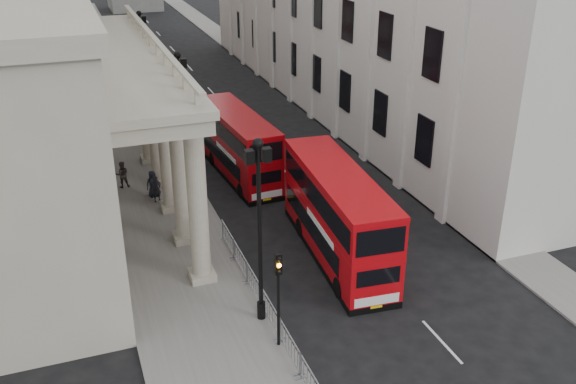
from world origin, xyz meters
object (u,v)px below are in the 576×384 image
Objects in this scene: lamp_post_mid at (181,109)px; pedestrian_a at (157,189)px; lamp_post_north at (143,54)px; traffic_light at (278,283)px; bus_near at (338,213)px; pedestrian_b at (122,174)px; pedestrian_c at (153,184)px; bus_far at (238,143)px; lamp_post_south at (259,220)px.

pedestrian_a is at bearing -130.67° from lamp_post_mid.
traffic_light is at bearing -89.83° from lamp_post_north.
lamp_post_north is at bearing 105.15° from bus_near.
lamp_post_mid is 1.93× the size of traffic_light.
pedestrian_b is at bearing 131.81° from bus_near.
pedestrian_c is at bearing -141.67° from lamp_post_mid.
lamp_post_mid is at bearing 173.35° from bus_far.
lamp_post_south reaches higher than traffic_light.
pedestrian_c is (-0.11, 0.76, 0.03)m from pedestrian_a.
lamp_post_south reaches higher than bus_near.
pedestrian_c reaches higher than pedestrian_a.
pedestrian_b is (-3.97, -15.81, -3.93)m from lamp_post_north.
lamp_post_south is 16.00m from lamp_post_mid.
lamp_post_south reaches higher than pedestrian_c.
bus_far is at bearing -77.65° from lamp_post_north.
bus_near is at bearing 49.05° from traffic_light.
pedestrian_a is at bearing -90.91° from pedestrian_c.
lamp_post_mid is 1.00× the size of lamp_post_north.
bus_near reaches higher than pedestrian_a.
traffic_light is at bearing -126.64° from bus_near.
traffic_light is 2.64× the size of pedestrian_a.
lamp_post_south is at bearing 92.84° from traffic_light.
lamp_post_mid is 13.35m from bus_near.
lamp_post_south is at bearing -90.00° from lamp_post_north.
traffic_light is at bearing -107.51° from pedestrian_a.
lamp_post_south is 0.83× the size of bus_far.
traffic_light reaches higher than pedestrian_c.
lamp_post_north is 4.85× the size of pedestrian_b.
pedestrian_c is at bearing -167.78° from bus_far.
pedestrian_c is (-2.39, -17.89, -3.95)m from lamp_post_north.
lamp_post_south is 4.94× the size of pedestrian_c.
pedestrian_c is (-7.74, 10.08, -1.44)m from bus_near.
bus_near is (5.25, 6.05, -0.71)m from traffic_light.
pedestrian_a is (-2.28, 13.35, -3.98)m from lamp_post_south.
bus_far is 5.81× the size of pedestrian_b.
lamp_post_mid is (0.00, 16.00, 0.00)m from lamp_post_south.
pedestrian_b is at bearing 177.28° from lamp_post_mid.
pedestrian_a is 0.77m from pedestrian_c.
lamp_post_south is 1.93× the size of traffic_light.
traffic_light reaches higher than bus_far.
lamp_post_north is 16.77m from bus_far.
pedestrian_b is at bearing 102.60° from traffic_light.
bus_near is (5.35, 4.04, -2.51)m from lamp_post_south.
pedestrian_a is 0.97× the size of pedestrian_c.
pedestrian_a is at bearing 99.68° from lamp_post_south.
bus_far is (3.44, 17.85, -0.89)m from traffic_light.
lamp_post_north is at bearing -101.43° from pedestrian_b.
lamp_post_south is 17.13m from pedestrian_b.
bus_far reaches higher than pedestrian_c.
lamp_post_mid is at bearing 118.42° from bus_near.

